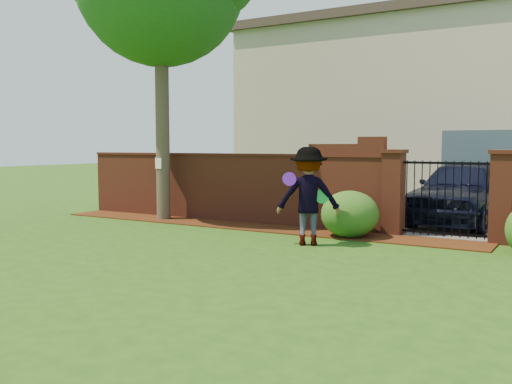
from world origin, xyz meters
The scene contains 14 objects.
ground centered at (0.00, 0.00, -0.01)m, with size 80.00×80.00×0.01m, color #234912.
mulch_bed centered at (-0.95, 3.34, 0.01)m, with size 11.10×1.08×0.03m, color #331709.
brick_wall centered at (-2.01, 4.00, 0.93)m, with size 8.70×0.31×2.16m.
pillar_left centered at (2.40, 4.00, 0.96)m, with size 0.50×0.50×1.88m.
pillar_right centered at (4.60, 4.00, 0.96)m, with size 0.50×0.50×1.88m.
iron_gate centered at (3.50, 4.00, 0.85)m, with size 1.78×0.03×1.60m.
driveway centered at (3.50, 8.00, 0.01)m, with size 3.20×8.00×0.01m, color slate.
house centered at (1.00, 12.00, 3.16)m, with size 12.40×6.40×6.30m.
car centered at (3.37, 6.36, 0.81)m, with size 1.92×4.78×1.63m, color black.
paper_notice centered at (-3.60, 3.21, 1.50)m, with size 0.20×0.01×0.28m, color white.
shrub_left centered at (1.73, 3.14, 0.50)m, with size 1.23×1.23×1.01m, color #1D5319.
man centered at (1.35, 1.87, 0.97)m, with size 1.25×0.72×1.94m, color gray.
frisbee_purple centered at (1.10, 1.54, 1.32)m, with size 0.27×0.27×0.02m, color #7020CD.
frisbee_green centered at (1.63, 1.91, 0.98)m, with size 0.28×0.28×0.03m, color green.
Camera 1 is at (6.09, -8.16, 1.98)m, focal length 39.67 mm.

